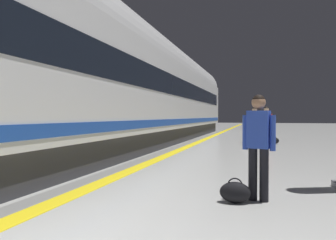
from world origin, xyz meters
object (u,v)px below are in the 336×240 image
high_speed_train (105,77)px  passenger_far (254,122)px  passenger_mid (266,122)px  duffel_bag_near (235,192)px  suitcase_far (247,135)px  passenger_near (259,139)px  duffel_bag_mid (274,141)px

high_speed_train → passenger_far: high_speed_train is taller
high_speed_train → passenger_mid: high_speed_train is taller
duffel_bag_near → suitcase_far: size_ratio=0.67×
passenger_near → passenger_mid: bearing=88.4°
high_speed_train → suitcase_far: 7.54m
passenger_mid → suitcase_far: 1.05m
high_speed_train → duffel_bag_near: 6.92m
duffel_bag_near → passenger_mid: 10.55m
duffel_bag_near → passenger_near: bearing=32.5°
high_speed_train → duffel_bag_mid: high_speed_train is taller
high_speed_train → suitcase_far: (4.26, 5.83, -2.15)m
passenger_near → duffel_bag_mid: bearing=86.6°
high_speed_train → duffel_bag_near: (4.51, -4.70, -2.35)m
passenger_near → duffel_bag_near: (-0.32, -0.20, -0.75)m
passenger_far → suitcase_far: 0.74m
duffel_bag_near → passenger_far: (0.08, 10.74, 0.83)m
suitcase_far → passenger_mid: bearing=-2.2°
passenger_mid → suitcase_far: bearing=177.8°
duffel_bag_mid → suitcase_far: suitcase_far is taller
passenger_near → duffel_bag_mid: passenger_near is taller
duffel_bag_near → passenger_far: size_ratio=0.26×
high_speed_train → passenger_far: (4.58, 6.04, -1.52)m
passenger_near → passenger_mid: passenger_mid is taller
passenger_near → suitcase_far: 10.36m
duffel_bag_near → suitcase_far: 10.54m
passenger_mid → passenger_near: bearing=-91.6°
passenger_far → suitcase_far: size_ratio=2.53×
passenger_near → suitcase_far: bearing=93.1°
passenger_mid → passenger_far: size_ratio=1.00×
passenger_near → duffel_bag_near: 0.84m
duffel_bag_mid → suitcase_far: size_ratio=0.67×
passenger_far → duffel_bag_near: bearing=-90.4°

